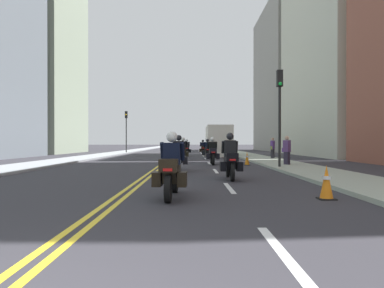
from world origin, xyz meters
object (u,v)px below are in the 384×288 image
(traffic_light_far, at_px, (125,124))
(traffic_light_near, at_px, (279,101))
(motorcycle_6, at_px, (186,149))
(traffic_cone_1, at_px, (326,182))
(traffic_cone_0, at_px, (246,158))
(pedestrian_0, at_px, (272,148))
(motorcycle_0, at_px, (171,171))
(motorcycle_7, at_px, (202,149))
(motorcycle_4, at_px, (182,152))
(parked_truck, at_px, (217,142))
(motorcycle_2, at_px, (178,157))
(motorcycle_1, at_px, (230,160))
(pedestrian_1, at_px, (286,151))
(motorcycle_3, at_px, (212,154))
(motorcycle_5, at_px, (207,151))

(traffic_light_far, bearing_deg, traffic_light_near, -64.11)
(motorcycle_6, relative_size, traffic_cone_1, 2.86)
(traffic_cone_0, xyz_separation_m, pedestrian_0, (2.88, 6.40, 0.46))
(motorcycle_0, relative_size, motorcycle_7, 0.98)
(motorcycle_4, xyz_separation_m, parked_truck, (3.06, 8.94, 0.62))
(motorcycle_4, bearing_deg, traffic_cone_0, -50.46)
(motorcycle_2, xyz_separation_m, pedestrian_0, (6.60, 10.57, 0.19))
(motorcycle_0, xyz_separation_m, motorcycle_6, (-0.00, 24.26, 0.02))
(motorcycle_1, bearing_deg, traffic_cone_0, 77.18)
(traffic_cone_0, relative_size, parked_truck, 0.12)
(motorcycle_2, distance_m, traffic_cone_0, 5.60)
(traffic_cone_0, relative_size, traffic_light_near, 0.16)
(motorcycle_1, relative_size, motorcycle_4, 0.98)
(motorcycle_7, distance_m, traffic_light_near, 19.36)
(motorcycle_7, distance_m, pedestrian_1, 17.61)
(motorcycle_6, height_order, parked_truck, parked_truck)
(motorcycle_3, xyz_separation_m, traffic_light_near, (3.05, -3.54, 2.65))
(motorcycle_0, relative_size, motorcycle_2, 1.01)
(pedestrian_1, bearing_deg, pedestrian_0, -41.99)
(motorcycle_4, bearing_deg, motorcycle_6, 88.02)
(motorcycle_7, bearing_deg, traffic_light_near, -81.60)
(traffic_light_near, height_order, pedestrian_0, traffic_light_near)
(motorcycle_3, bearing_deg, motorcycle_5, 89.42)
(motorcycle_4, distance_m, motorcycle_6, 7.84)
(motorcycle_4, relative_size, parked_truck, 0.33)
(traffic_light_far, distance_m, pedestrian_0, 20.58)
(pedestrian_1, bearing_deg, motorcycle_4, 10.43)
(motorcycle_1, height_order, traffic_light_near, traffic_light_near)
(traffic_cone_0, xyz_separation_m, traffic_cone_1, (-0.05, -12.23, 0.00))
(motorcycle_1, bearing_deg, motorcycle_3, 90.98)
(traffic_light_near, bearing_deg, motorcycle_4, 123.42)
(motorcycle_0, height_order, traffic_cone_1, motorcycle_0)
(parked_truck, bearing_deg, motorcycle_2, -99.86)
(traffic_light_far, bearing_deg, traffic_cone_0, -63.40)
(motorcycle_6, xyz_separation_m, pedestrian_0, (6.49, -5.81, 0.19))
(motorcycle_3, height_order, traffic_light_near, traffic_light_near)
(motorcycle_0, height_order, motorcycle_4, motorcycle_4)
(motorcycle_5, relative_size, motorcycle_6, 1.00)
(motorcycle_6, bearing_deg, parked_truck, 17.07)
(motorcycle_3, bearing_deg, motorcycle_2, -111.08)
(motorcycle_6, distance_m, traffic_cone_1, 24.70)
(traffic_cone_1, height_order, traffic_light_far, traffic_light_far)
(pedestrian_0, bearing_deg, motorcycle_5, -75.18)
(traffic_light_far, bearing_deg, pedestrian_1, -60.83)
(motorcycle_6, bearing_deg, pedestrian_1, -70.98)
(motorcycle_0, relative_size, motorcycle_6, 0.97)
(motorcycle_1, distance_m, pedestrian_0, 15.01)
(traffic_cone_1, xyz_separation_m, pedestrian_0, (2.93, 18.63, 0.46))
(parked_truck, bearing_deg, motorcycle_4, -108.90)
(motorcycle_3, xyz_separation_m, motorcycle_6, (-1.68, 11.67, 0.01))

